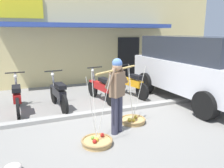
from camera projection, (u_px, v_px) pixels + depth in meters
The scene contains 12 objects.
ground_plane at pixel (106, 123), 5.70m from camera, with size 90.00×90.00×0.00m, color gray.
sidewalk_curb at pixel (97, 113), 6.32m from camera, with size 20.00×0.24×0.10m, color gray.
fruit_vendor at pixel (117, 91), 4.97m from camera, with size 1.24×0.77×1.70m.
fruit_basket_left_side at pixel (133, 120), 5.72m from camera, with size 0.65×0.65×1.45m.
fruit_basket_right_side at pixel (97, 141), 4.61m from camera, with size 0.65×0.65×1.45m.
motorcycle_nearest_shop at pixel (17, 97), 6.40m from camera, with size 0.54×1.82×1.09m.
motorcycle_second_in_row at pixel (59, 94), 6.70m from camera, with size 0.54×1.82×1.09m.
motorcycle_third_in_row at pixel (102, 88), 7.43m from camera, with size 0.54×1.81×1.09m.
motorcycle_end_of_row at pixel (131, 84), 8.02m from camera, with size 0.58×1.80×1.09m.
parked_truck at pixel (195, 67), 7.43m from camera, with size 2.18×4.82×2.10m.
storefront_building at pixel (74, 35), 12.00m from camera, with size 13.00×6.00×4.20m.
plastic_litter_bag at pixel (13, 167), 3.72m from camera, with size 0.28×0.22×0.14m, color silver.
Camera 1 is at (-1.96, -4.97, 2.24)m, focal length 36.43 mm.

